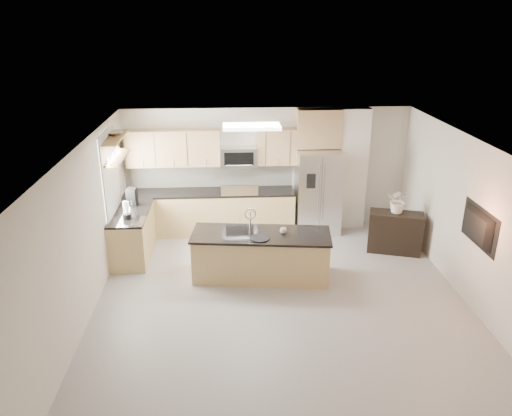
{
  "coord_description": "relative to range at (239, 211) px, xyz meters",
  "views": [
    {
      "loc": [
        -0.83,
        -6.98,
        4.37
      ],
      "look_at": [
        -0.34,
        1.3,
        1.15
      ],
      "focal_mm": 35.0,
      "sensor_mm": 36.0,
      "label": 1
    }
  ],
  "objects": [
    {
      "name": "range",
      "position": [
        0.0,
        0.0,
        0.0
      ],
      "size": [
        0.76,
        0.64,
        1.14
      ],
      "color": "black",
      "rests_on": "floor"
    },
    {
      "name": "bowl",
      "position": [
        -2.25,
        -0.88,
        1.91
      ],
      "size": [
        0.4,
        0.4,
        0.09
      ],
      "primitive_type": "imported",
      "rotation": [
        0.0,
        0.0,
        0.11
      ],
      "color": "silver",
      "rests_on": "shelf_upper"
    },
    {
      "name": "microwave",
      "position": [
        0.0,
        0.12,
        1.16
      ],
      "size": [
        0.76,
        0.4,
        0.4
      ],
      "color": "silver",
      "rests_on": "upper_cabinets"
    },
    {
      "name": "refrigerator",
      "position": [
        1.66,
        -0.05,
        0.42
      ],
      "size": [
        0.92,
        0.78,
        1.78
      ],
      "color": "silver",
      "rests_on": "floor"
    },
    {
      "name": "flower_vase",
      "position": [
        3.03,
        -1.13,
        0.7
      ],
      "size": [
        0.81,
        0.76,
        0.73
      ],
      "primitive_type": "imported",
      "rotation": [
        0.0,
        0.0,
        -0.34
      ],
      "color": "white",
      "rests_on": "credenza"
    },
    {
      "name": "platter",
      "position": [
        0.29,
        -2.23,
        0.37
      ],
      "size": [
        0.42,
        0.42,
        0.02
      ],
      "primitive_type": "cylinder",
      "rotation": [
        0.0,
        0.0,
        0.31
      ],
      "color": "black",
      "rests_on": "island"
    },
    {
      "name": "wall_right",
      "position": [
        3.6,
        -2.92,
        0.83
      ],
      "size": [
        0.02,
        6.5,
        2.6
      ],
      "primitive_type": "cube",
      "color": "beige",
      "rests_on": "floor"
    },
    {
      "name": "television",
      "position": [
        3.51,
        -3.12,
        0.88
      ],
      "size": [
        0.14,
        1.08,
        0.62
      ],
      "primitive_type": "imported",
      "rotation": [
        0.0,
        0.0,
        1.57
      ],
      "color": "black",
      "rests_on": "wall_right"
    },
    {
      "name": "credenza",
      "position": [
        3.01,
        -1.17,
        -0.07
      ],
      "size": [
        1.09,
        0.7,
        0.81
      ],
      "primitive_type": "cube",
      "rotation": [
        0.0,
        0.0,
        -0.29
      ],
      "color": "black",
      "rests_on": "floor"
    },
    {
      "name": "ceiling",
      "position": [
        0.6,
        -2.92,
        2.13
      ],
      "size": [
        6.0,
        6.5,
        0.02
      ],
      "primitive_type": "cube",
      "color": "silver",
      "rests_on": "wall_back"
    },
    {
      "name": "partition_column",
      "position": [
        2.42,
        0.18,
        0.83
      ],
      "size": [
        0.6,
        0.3,
        2.6
      ],
      "primitive_type": "cube",
      "color": "white",
      "rests_on": "floor"
    },
    {
      "name": "ceiling_fixture",
      "position": [
        0.2,
        -1.32,
        2.09
      ],
      "size": [
        1.0,
        0.5,
        0.06
      ],
      "primitive_type": "cube",
      "color": "white",
      "rests_on": "ceiling"
    },
    {
      "name": "coffee_maker",
      "position": [
        -2.09,
        -0.71,
        0.61
      ],
      "size": [
        0.19,
        0.23,
        0.33
      ],
      "color": "black",
      "rests_on": "left_counter"
    },
    {
      "name": "cup",
      "position": [
        0.71,
        -2.03,
        0.41
      ],
      "size": [
        0.15,
        0.15,
        0.09
      ],
      "primitive_type": "imported",
      "rotation": [
        0.0,
        0.0,
        -0.3
      ],
      "color": "silver",
      "rests_on": "island"
    },
    {
      "name": "back_counter",
      "position": [
        -0.63,
        0.01,
        -0.0
      ],
      "size": [
        3.55,
        0.66,
        1.44
      ],
      "color": "tan",
      "rests_on": "floor"
    },
    {
      "name": "kettle",
      "position": [
        -2.02,
        -1.29,
        0.55
      ],
      "size": [
        0.19,
        0.19,
        0.23
      ],
      "color": "silver",
      "rests_on": "left_counter"
    },
    {
      "name": "window",
      "position": [
        -2.38,
        -1.07,
        1.18
      ],
      "size": [
        0.04,
        1.15,
        1.65
      ],
      "color": "white",
      "rests_on": "wall_left"
    },
    {
      "name": "wall_back",
      "position": [
        0.6,
        0.33,
        0.83
      ],
      "size": [
        6.0,
        0.02,
        2.6
      ],
      "primitive_type": "cube",
      "color": "beige",
      "rests_on": "floor"
    },
    {
      "name": "upper_cabinets",
      "position": [
        -0.7,
        0.16,
        1.35
      ],
      "size": [
        3.5,
        0.33,
        0.75
      ],
      "color": "tan",
      "rests_on": "wall_back"
    },
    {
      "name": "island",
      "position": [
        0.32,
        -2.03,
        -0.05
      ],
      "size": [
        2.49,
        1.15,
        1.26
      ],
      "rotation": [
        0.0,
        0.0,
        -0.12
      ],
      "color": "tan",
      "rests_on": "floor"
    },
    {
      "name": "floor",
      "position": [
        0.6,
        -2.92,
        -0.47
      ],
      "size": [
        6.5,
        6.5,
        0.0
      ],
      "primitive_type": "plane",
      "color": "#A6A29E",
      "rests_on": "ground"
    },
    {
      "name": "left_counter",
      "position": [
        -2.07,
        -1.07,
        -0.01
      ],
      "size": [
        0.66,
        1.5,
        0.92
      ],
      "color": "tan",
      "rests_on": "floor"
    },
    {
      "name": "blender",
      "position": [
        -2.08,
        -1.42,
        0.59
      ],
      "size": [
        0.14,
        0.14,
        0.33
      ],
      "color": "black",
      "rests_on": "left_counter"
    },
    {
      "name": "wall_front",
      "position": [
        0.6,
        -6.17,
        0.83
      ],
      "size": [
        6.0,
        0.02,
        2.6
      ],
      "primitive_type": "cube",
      "color": "beige",
      "rests_on": "floor"
    },
    {
      "name": "wall_left",
      "position": [
        -2.4,
        -2.92,
        0.83
      ],
      "size": [
        0.02,
        6.5,
        2.6
      ],
      "primitive_type": "cube",
      "color": "beige",
      "rests_on": "floor"
    },
    {
      "name": "shelf_lower",
      "position": [
        -2.25,
        -0.97,
        1.48
      ],
      "size": [
        0.3,
        1.2,
        0.04
      ],
      "primitive_type": "cube",
      "color": "brown",
      "rests_on": "wall_left"
    },
    {
      "name": "shelf_upper",
      "position": [
        -2.25,
        -0.97,
        1.85
      ],
      "size": [
        0.3,
        1.2,
        0.04
      ],
      "primitive_type": "cube",
      "color": "brown",
      "rests_on": "wall_left"
    }
  ]
}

